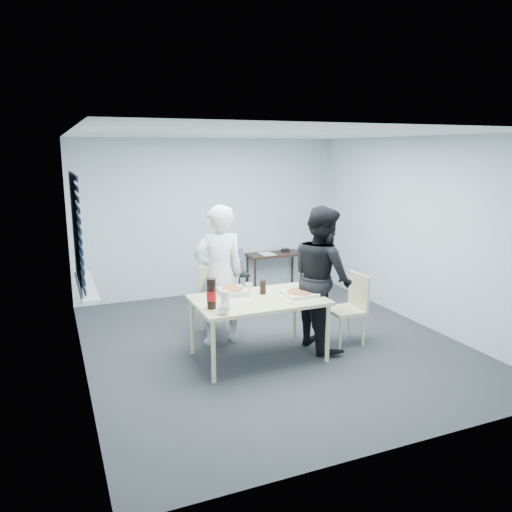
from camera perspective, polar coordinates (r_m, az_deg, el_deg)
name	(u,v)px	position (r m, az deg, el deg)	size (l,w,h in m)	color
room	(79,238)	(5.96, -19.57, 1.91)	(5.00, 5.00, 5.00)	#313136
dining_table	(259,303)	(5.82, 0.29, -5.43)	(1.50, 0.95, 0.73)	beige
chair_far	(216,294)	(6.74, -4.64, -4.41)	(0.42, 0.42, 0.89)	beige
chair_right	(351,303)	(6.45, 10.84, -5.34)	(0.42, 0.42, 0.89)	beige
person_white	(219,275)	(6.23, -4.21, -2.21)	(0.65, 0.42, 1.77)	white
person_black	(322,278)	(6.16, 7.54, -2.46)	(0.86, 0.47, 1.77)	black
side_table	(274,258)	(8.74, 2.13, -0.17)	(0.96, 0.43, 0.64)	#372119
stool	(234,279)	(7.83, -2.55, -2.68)	(0.39, 0.39, 0.54)	black
backpack	(234,261)	(7.75, -2.54, -0.58)	(0.27, 0.20, 0.38)	slate
pizza_box_a	(233,291)	(5.96, -2.67, -4.04)	(0.32, 0.32, 0.08)	silver
pizza_box_b	(300,293)	(5.95, 5.00, -4.24)	(0.36, 0.36, 0.05)	silver
mug_a	(224,310)	(5.26, -3.66, -6.13)	(0.12, 0.12, 0.10)	white
mug_b	(249,287)	(6.11, -0.84, -3.54)	(0.10, 0.10, 0.09)	white
cola_glass	(263,287)	(5.96, 0.79, -3.58)	(0.08, 0.08, 0.17)	black
soda_bottle	(211,294)	(5.42, -5.11, -4.36)	(0.10, 0.10, 0.33)	black
plastic_cups	(225,301)	(5.38, -3.54, -5.10)	(0.09, 0.09, 0.21)	silver
rubber_band	(292,303)	(5.63, 4.15, -5.41)	(0.05, 0.05, 0.00)	red
papers	(267,254)	(8.64, 1.29, 0.24)	(0.23, 0.32, 0.01)	white
black_box	(285,250)	(8.83, 3.37, 0.65)	(0.13, 0.09, 0.06)	black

